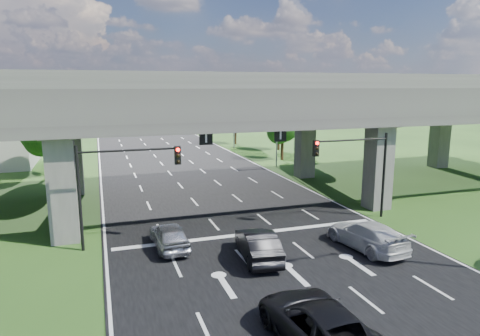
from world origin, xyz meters
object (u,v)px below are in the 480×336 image
car_white (366,235)px  car_trailing (320,325)px  signal_right (358,161)px  car_dark (258,245)px  streetlight_beyond (231,109)px  signal_left (119,176)px  streetlight_far (274,116)px  car_silver (169,236)px

car_white → car_trailing: 10.33m
signal_right → car_dark: (-8.89, -4.28, -3.36)m
streetlight_beyond → car_trailing: bearing=-103.8°
signal_left → streetlight_beyond: streetlight_beyond is taller
signal_left → car_white: (13.17, -4.83, -3.38)m
streetlight_far → car_white: 25.84m
car_white → streetlight_far: bearing=-107.6°
streetlight_beyond → car_silver: size_ratio=2.29×
car_silver → car_trailing: 11.62m
streetlight_far → car_silver: size_ratio=2.29×
signal_left → streetlight_beyond: size_ratio=0.60×
signal_right → car_trailing: bearing=-128.0°
streetlight_far → car_silver: (-15.40, -21.29, -5.07)m
car_trailing → signal_left: bearing=-67.1°
streetlight_beyond → car_dark: size_ratio=2.08×
streetlight_beyond → car_dark: 42.16m
signal_left → streetlight_beyond: (17.92, 36.06, 1.66)m
streetlight_far → car_silver: streetlight_far is taller
car_white → car_trailing: size_ratio=0.90×
car_dark → signal_left: bearing=-25.0°
signal_right → car_trailing: 15.97m
signal_right → car_white: 6.40m
signal_right → car_silver: size_ratio=1.37×
car_dark → car_white: (6.41, -0.55, -0.01)m
signal_left → streetlight_far: bearing=48.2°
car_dark → car_silver: bearing=-28.4°
streetlight_far → signal_right: bearing=-96.5°
streetlight_far → car_trailing: 34.84m
car_silver → streetlight_beyond: bearing=-114.9°
signal_left → car_dark: size_ratio=1.25×
car_white → car_dark: bearing=-11.7°
car_trailing → streetlight_far: bearing=-113.4°
car_trailing → car_white: bearing=-136.9°
signal_right → streetlight_beyond: 36.17m
signal_left → signal_right: bearing=0.0°
signal_left → streetlight_beyond: bearing=63.6°
car_white → car_silver: bearing=-25.5°
signal_right → signal_left: bearing=180.0°
streetlight_far → car_trailing: bearing=-110.2°
streetlight_beyond → car_dark: streetlight_beyond is taller
streetlight_far → car_dark: 27.24m
car_silver → car_dark: size_ratio=0.91×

